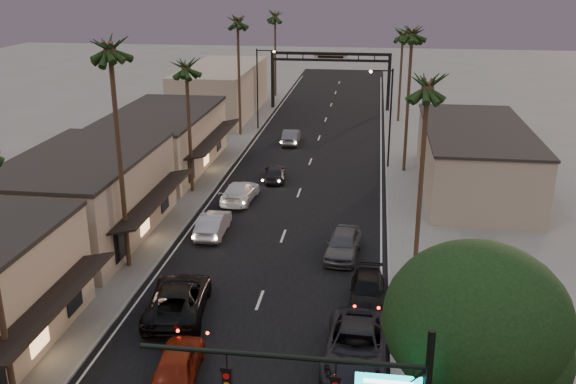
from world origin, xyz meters
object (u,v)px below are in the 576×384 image
(streetlight_left, at_px, (260,82))
(palm_ra, at_px, (428,80))
(palm_lb, at_px, (109,43))
(streetlight_right, at_px, (388,110))
(oncoming_red, at_px, (178,363))
(corner_tree, at_px, (478,328))
(palm_rc, at_px, (403,31))
(palm_rb, at_px, (412,29))
(curbside_near, at_px, (356,346))
(palm_lc, at_px, (186,62))
(curbside_black, at_px, (367,290))
(oncoming_silver, at_px, (213,224))
(palm_ld, at_px, (238,18))
(palm_far, at_px, (275,13))
(oncoming_pickup, at_px, (178,298))
(arch, at_px, (330,66))

(streetlight_left, height_order, palm_ra, palm_ra)
(palm_lb, bearing_deg, streetlight_right, 55.99)
(oncoming_red, bearing_deg, corner_tree, 154.75)
(streetlight_left, distance_m, oncoming_red, 46.89)
(streetlight_left, xyz_separation_m, palm_rc, (15.52, 6.00, 5.14))
(streetlight_left, xyz_separation_m, palm_ra, (15.52, -34.00, 6.11))
(palm_ra, height_order, palm_rb, palm_rb)
(curbside_near, bearing_deg, palm_lc, 124.65)
(palm_rc, distance_m, curbside_black, 45.48)
(palm_lb, relative_size, palm_rc, 1.25)
(corner_tree, xyz_separation_m, streetlight_right, (-2.56, 37.55, -0.65))
(curbside_near, bearing_deg, oncoming_silver, 128.60)
(oncoming_red, bearing_deg, palm_ld, -87.78)
(oncoming_silver, bearing_deg, palm_rb, -130.63)
(palm_far, distance_m, oncoming_red, 67.55)
(palm_ld, distance_m, curbside_black, 39.92)
(corner_tree, bearing_deg, oncoming_pickup, 144.46)
(arch, distance_m, streetlight_right, 25.94)
(palm_lb, height_order, palm_ld, palm_lb)
(palm_lc, height_order, palm_rb, palm_rb)
(oncoming_pickup, bearing_deg, oncoming_red, 99.86)
(palm_rb, bearing_deg, streetlight_right, 149.24)
(streetlight_left, height_order, oncoming_silver, streetlight_left)
(palm_lc, height_order, oncoming_silver, palm_lc)
(palm_far, bearing_deg, palm_rb, -63.57)
(arch, bearing_deg, oncoming_pickup, -94.30)
(streetlight_right, bearing_deg, palm_rb, -30.76)
(palm_far, height_order, oncoming_silver, palm_far)
(arch, distance_m, oncoming_pickup, 53.29)
(arch, relative_size, palm_far, 1.15)
(palm_ld, bearing_deg, curbside_near, -71.22)
(palm_ld, relative_size, oncoming_silver, 3.01)
(palm_lb, xyz_separation_m, palm_lc, (0.00, 14.00, -2.92))
(palm_ra, relative_size, oncoming_silver, 2.80)
(palm_ld, height_order, palm_rc, palm_ld)
(streetlight_right, bearing_deg, palm_ra, -85.43)
(arch, relative_size, oncoming_pickup, 2.40)
(curbside_black, bearing_deg, palm_lb, 171.68)
(palm_ld, height_order, palm_far, palm_ld)
(corner_tree, xyz_separation_m, palm_lc, (-18.08, 28.55, 4.49))
(palm_ld, relative_size, curbside_near, 2.29)
(palm_lb, distance_m, curbside_near, 20.50)
(palm_rc, bearing_deg, palm_lb, -112.27)
(streetlight_left, relative_size, curbside_black, 1.96)
(palm_ra, bearing_deg, arch, 100.59)
(streetlight_right, height_order, oncoming_pickup, streetlight_right)
(curbside_black, bearing_deg, palm_ra, 58.04)
(palm_rc, height_order, oncoming_pickup, palm_rc)
(palm_lb, xyz_separation_m, oncoming_pickup, (4.62, -4.94, -12.50))
(palm_ld, bearing_deg, oncoming_red, -81.76)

